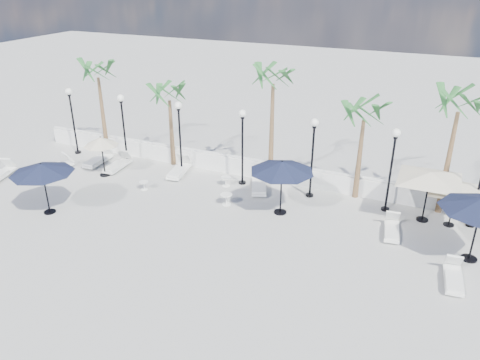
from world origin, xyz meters
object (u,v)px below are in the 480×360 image
at_px(lounger_8, 454,277).
at_px(parasol_navy_left, 42,169).
at_px(lounger_1, 0,173).
at_px(parasol_cream_sq_b, 457,184).
at_px(lounger_6, 259,184).
at_px(parasol_navy_mid, 282,167).
at_px(lounger_3, 118,164).
at_px(lounger_0, 55,165).
at_px(lounger_5, 392,229).
at_px(lounger_2, 98,159).
at_px(parasol_cream_sq_a, 431,172).
at_px(lounger_4, 179,170).
at_px(parasol_cream_small, 101,142).

height_order(lounger_8, parasol_navy_left, parasol_navy_left).
xyz_separation_m(lounger_1, parasol_cream_sq_b, (21.40, 4.08, 1.67)).
height_order(lounger_6, parasol_navy_mid, parasol_navy_mid).
bearing_deg(lounger_3, parasol_cream_sq_b, -0.85).
xyz_separation_m(lounger_3, lounger_8, (16.81, -3.54, -0.02)).
height_order(lounger_0, lounger_5, lounger_0).
xyz_separation_m(lounger_2, lounger_8, (18.24, -3.69, -0.03)).
distance_m(lounger_8, parasol_navy_mid, 7.79).
bearing_deg(parasol_cream_sq_a, lounger_5, -121.85).
bearing_deg(parasol_navy_mid, lounger_6, 133.32).
xyz_separation_m(lounger_4, parasol_navy_left, (-3.18, -5.94, 1.84)).
height_order(lounger_2, lounger_6, lounger_6).
height_order(lounger_3, lounger_6, lounger_6).
bearing_deg(lounger_0, lounger_6, 34.52).
bearing_deg(parasol_navy_left, lounger_3, 92.54).
bearing_deg(parasol_cream_sq_a, lounger_8, -72.75).
distance_m(lounger_6, parasol_navy_mid, 3.20).
bearing_deg(parasol_cream_sq_b, lounger_1, -169.20).
height_order(parasol_cream_sq_b, parasol_cream_small, parasol_cream_small).
relative_size(lounger_4, parasol_cream_small, 1.02).
xyz_separation_m(parasol_cream_sq_a, parasol_cream_small, (-15.61, -1.64, -0.41)).
bearing_deg(lounger_4, lounger_3, -178.47).
xyz_separation_m(lounger_8, parasol_navy_left, (-16.58, -1.71, 1.88)).
height_order(lounger_8, parasol_navy_mid, parasol_navy_mid).
bearing_deg(lounger_6, parasol_navy_mid, -68.16).
bearing_deg(lounger_0, lounger_4, 41.88).
bearing_deg(lounger_0, lounger_3, 49.21).
xyz_separation_m(lounger_3, parasol_cream_sq_a, (15.51, 0.67, 2.01)).
bearing_deg(parasol_navy_mid, lounger_3, 173.14).
bearing_deg(parasol_cream_sq_b, lounger_6, 179.86).
xyz_separation_m(lounger_3, parasol_navy_mid, (9.66, -1.16, 1.96)).
distance_m(lounger_5, parasol_cream_sq_a, 2.87).
bearing_deg(parasol_navy_mid, lounger_2, 173.24).
distance_m(lounger_2, lounger_4, 4.88).
distance_m(lounger_3, lounger_8, 17.18).
height_order(lounger_0, lounger_3, lounger_3).
bearing_deg(lounger_1, parasol_cream_sq_a, -5.38).
xyz_separation_m(lounger_5, lounger_8, (2.38, -2.48, 0.00)).
relative_size(lounger_4, parasol_navy_mid, 0.78).
xyz_separation_m(lounger_0, parasol_cream_sq_b, (19.58, 2.12, 1.68)).
bearing_deg(lounger_3, lounger_8, -15.05).
bearing_deg(lounger_1, parasol_cream_sq_b, -5.93).
height_order(lounger_5, parasol_cream_sq_b, parasol_cream_sq_b).
xyz_separation_m(lounger_4, lounger_5, (11.02, -1.75, -0.04)).
bearing_deg(lounger_0, parasol_navy_mid, 24.75).
distance_m(lounger_2, parasol_navy_left, 5.95).
bearing_deg(parasol_cream_sq_b, lounger_4, 179.90).
bearing_deg(parasol_navy_mid, lounger_1, -171.16).
xyz_separation_m(lounger_8, parasol_cream_sq_b, (-0.24, 4.21, 1.70)).
bearing_deg(lounger_6, parasol_navy_left, -163.79).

